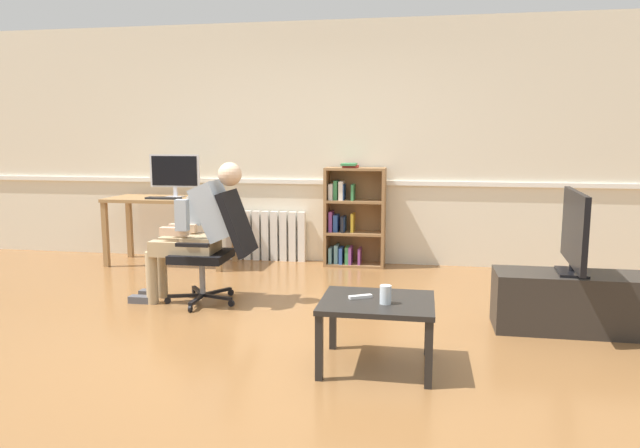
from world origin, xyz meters
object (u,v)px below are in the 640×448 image
at_px(computer_mouse, 190,198).
at_px(bookshelf, 351,218).
at_px(computer_desk, 170,207).
at_px(radiator, 266,236).
at_px(office_chair, 218,243).
at_px(drinking_glass, 386,295).
at_px(imac_monitor, 175,172).
at_px(coffee_table, 377,309).
at_px(keyboard, 163,198).
at_px(tv_stand, 570,302).
at_px(person_seated, 198,228).
at_px(spare_remote, 360,297).
at_px(tv_screen, 574,231).

bearing_deg(computer_mouse, bookshelf, 13.51).
height_order(computer_desk, radiator, computer_desk).
xyz_separation_m(office_chair, drinking_glass, (1.52, -1.26, -0.04)).
height_order(computer_mouse, radiator, computer_mouse).
distance_m(imac_monitor, bookshelf, 2.05).
height_order(office_chair, coffee_table, office_chair).
height_order(keyboard, radiator, keyboard).
bearing_deg(bookshelf, radiator, 174.45).
distance_m(radiator, tv_stand, 3.54).
distance_m(tv_stand, coffee_table, 1.65).
bearing_deg(computer_mouse, office_chair, -59.11).
bearing_deg(office_chair, computer_mouse, -150.51).
xyz_separation_m(computer_mouse, person_seated, (0.60, -1.30, -0.12)).
bearing_deg(computer_mouse, spare_remote, -49.02).
distance_m(drinking_glass, spare_remote, 0.20).
xyz_separation_m(coffee_table, drinking_glass, (0.05, -0.07, 0.11)).
bearing_deg(spare_remote, imac_monitor, 13.70).
relative_size(computer_desk, coffee_table, 1.99).
height_order(drinking_glass, spare_remote, drinking_glass).
bearing_deg(imac_monitor, tv_stand, -24.26).
height_order(radiator, spare_remote, radiator).
bearing_deg(coffee_table, keyboard, 135.96).
bearing_deg(drinking_glass, office_chair, 140.38).
bearing_deg(radiator, coffee_table, -62.77).
height_order(tv_screen, drinking_glass, tv_screen).
relative_size(computer_desk, office_chair, 1.41).
bearing_deg(person_seated, radiator, 175.46).
bearing_deg(coffee_table, bookshelf, 100.26).
distance_m(bookshelf, coffee_table, 2.94).
relative_size(coffee_table, drinking_glass, 6.14).
bearing_deg(keyboard, drinking_glass, -44.25).
bearing_deg(person_seated, computer_mouse, -156.62).
distance_m(computer_mouse, coffee_table, 3.36).
relative_size(computer_desk, keyboard, 3.64).
relative_size(imac_monitor, office_chair, 0.59).
height_order(computer_desk, tv_stand, computer_desk).
distance_m(computer_desk, drinking_glass, 3.72).
height_order(keyboard, office_chair, office_chair).
xyz_separation_m(keyboard, computer_mouse, (0.31, 0.02, 0.01)).
bearing_deg(computer_mouse, tv_screen, -23.17).
xyz_separation_m(computer_desk, imac_monitor, (0.03, 0.08, 0.38)).
bearing_deg(radiator, office_chair, -87.60).
height_order(imac_monitor, person_seated, imac_monitor).
relative_size(imac_monitor, drinking_glass, 5.15).
relative_size(radiator, drinking_glass, 8.36).
distance_m(computer_desk, coffee_table, 3.63).
bearing_deg(keyboard, office_chair, -49.71).
distance_m(computer_desk, imac_monitor, 0.39).
bearing_deg(drinking_glass, spare_remote, 148.80).
xyz_separation_m(computer_desk, tv_stand, (3.88, -1.66, -0.43)).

